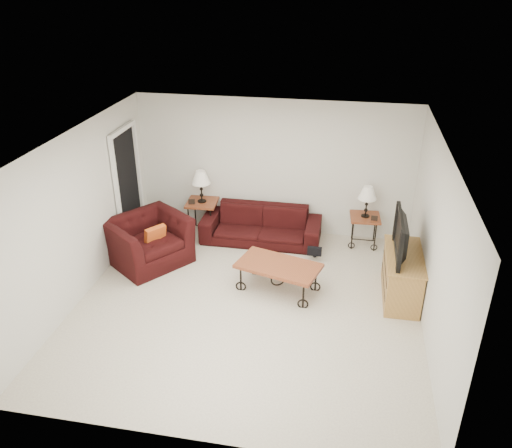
{
  "coord_description": "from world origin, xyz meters",
  "views": [
    {
      "loc": [
        1.28,
        -6.18,
        4.52
      ],
      "look_at": [
        0.0,
        0.7,
        1.0
      ],
      "focal_mm": 36.19,
      "sensor_mm": 36.0,
      "label": 1
    }
  ],
  "objects_px": {
    "lamp_right": "(367,202)",
    "coffee_table": "(278,277)",
    "lamp_left": "(201,186)",
    "television": "(406,236)",
    "side_table_left": "(203,216)",
    "backpack": "(315,245)",
    "armchair": "(148,241)",
    "sofa": "(261,225)",
    "tv_stand": "(402,276)",
    "side_table_right": "(364,231)"
  },
  "relations": [
    {
      "from": "lamp_right",
      "to": "television",
      "type": "distance_m",
      "value": 1.65
    },
    {
      "from": "sofa",
      "to": "television",
      "type": "height_order",
      "value": "television"
    },
    {
      "from": "coffee_table",
      "to": "side_table_left",
      "type": "bearing_deg",
      "value": 134.29
    },
    {
      "from": "lamp_left",
      "to": "backpack",
      "type": "distance_m",
      "value": 2.35
    },
    {
      "from": "coffee_table",
      "to": "armchair",
      "type": "distance_m",
      "value": 2.32
    },
    {
      "from": "lamp_left",
      "to": "coffee_table",
      "type": "xyz_separation_m",
      "value": [
        1.69,
        -1.73,
        -0.68
      ]
    },
    {
      "from": "lamp_left",
      "to": "television",
      "type": "height_order",
      "value": "television"
    },
    {
      "from": "side_table_left",
      "to": "backpack",
      "type": "xyz_separation_m",
      "value": [
        2.17,
        -0.62,
        -0.06
      ]
    },
    {
      "from": "side_table_left",
      "to": "lamp_left",
      "type": "distance_m",
      "value": 0.6
    },
    {
      "from": "side_table_right",
      "to": "lamp_right",
      "type": "distance_m",
      "value": 0.56
    },
    {
      "from": "armchair",
      "to": "backpack",
      "type": "distance_m",
      "value": 2.82
    },
    {
      "from": "sofa",
      "to": "lamp_right",
      "type": "relative_size",
      "value": 3.78
    },
    {
      "from": "coffee_table",
      "to": "television",
      "type": "xyz_separation_m",
      "value": [
        1.82,
        0.18,
        0.8
      ]
    },
    {
      "from": "lamp_right",
      "to": "coffee_table",
      "type": "xyz_separation_m",
      "value": [
        -1.29,
        -1.73,
        -0.62
      ]
    },
    {
      "from": "sofa",
      "to": "backpack",
      "type": "distance_m",
      "value": 1.12
    },
    {
      "from": "side_table_left",
      "to": "lamp_right",
      "type": "height_order",
      "value": "lamp_right"
    },
    {
      "from": "sofa",
      "to": "lamp_right",
      "type": "distance_m",
      "value": 1.92
    },
    {
      "from": "coffee_table",
      "to": "tv_stand",
      "type": "bearing_deg",
      "value": 5.51
    },
    {
      "from": "coffee_table",
      "to": "tv_stand",
      "type": "distance_m",
      "value": 1.85
    },
    {
      "from": "sofa",
      "to": "armchair",
      "type": "bearing_deg",
      "value": -147.78
    },
    {
      "from": "side_table_left",
      "to": "lamp_right",
      "type": "xyz_separation_m",
      "value": [
        2.98,
        0.0,
        0.54
      ]
    },
    {
      "from": "lamp_left",
      "to": "coffee_table",
      "type": "relative_size",
      "value": 0.49
    },
    {
      "from": "armchair",
      "to": "tv_stand",
      "type": "relative_size",
      "value": 1.02
    },
    {
      "from": "lamp_left",
      "to": "lamp_right",
      "type": "distance_m",
      "value": 2.98
    },
    {
      "from": "tv_stand",
      "to": "lamp_right",
      "type": "bearing_deg",
      "value": 109.53
    },
    {
      "from": "side_table_left",
      "to": "backpack",
      "type": "relative_size",
      "value": 1.27
    },
    {
      "from": "television",
      "to": "backpack",
      "type": "relative_size",
      "value": 2.26
    },
    {
      "from": "tv_stand",
      "to": "television",
      "type": "bearing_deg",
      "value": 180.0
    },
    {
      "from": "side_table_right",
      "to": "lamp_right",
      "type": "xyz_separation_m",
      "value": [
        0.0,
        0.0,
        0.56
      ]
    },
    {
      "from": "lamp_right",
      "to": "backpack",
      "type": "bearing_deg",
      "value": -142.39
    },
    {
      "from": "lamp_right",
      "to": "coffee_table",
      "type": "relative_size",
      "value": 0.46
    },
    {
      "from": "side_table_left",
      "to": "coffee_table",
      "type": "bearing_deg",
      "value": -45.71
    },
    {
      "from": "tv_stand",
      "to": "side_table_left",
      "type": "bearing_deg",
      "value": 156.25
    },
    {
      "from": "side_table_left",
      "to": "television",
      "type": "distance_m",
      "value": 3.9
    },
    {
      "from": "sofa",
      "to": "backpack",
      "type": "xyz_separation_m",
      "value": [
        1.02,
        -0.44,
        -0.07
      ]
    },
    {
      "from": "side_table_right",
      "to": "lamp_left",
      "type": "distance_m",
      "value": 3.04
    },
    {
      "from": "sofa",
      "to": "coffee_table",
      "type": "bearing_deg",
      "value": -70.72
    },
    {
      "from": "armchair",
      "to": "television",
      "type": "distance_m",
      "value": 4.14
    },
    {
      "from": "sofa",
      "to": "lamp_left",
      "type": "bearing_deg",
      "value": 171.07
    },
    {
      "from": "side_table_right",
      "to": "lamp_right",
      "type": "relative_size",
      "value": 1.0
    },
    {
      "from": "side_table_left",
      "to": "television",
      "type": "xyz_separation_m",
      "value": [
        3.51,
        -1.55,
        0.73
      ]
    },
    {
      "from": "side_table_left",
      "to": "side_table_right",
      "type": "height_order",
      "value": "side_table_left"
    },
    {
      "from": "side_table_left",
      "to": "lamp_right",
      "type": "bearing_deg",
      "value": 0.0
    },
    {
      "from": "sofa",
      "to": "armchair",
      "type": "relative_size",
      "value": 1.74
    },
    {
      "from": "sofa",
      "to": "tv_stand",
      "type": "relative_size",
      "value": 1.78
    },
    {
      "from": "sofa",
      "to": "lamp_left",
      "type": "relative_size",
      "value": 3.53
    },
    {
      "from": "side_table_right",
      "to": "armchair",
      "type": "distance_m",
      "value": 3.77
    },
    {
      "from": "sofa",
      "to": "lamp_left",
      "type": "distance_m",
      "value": 1.3
    },
    {
      "from": "side_table_left",
      "to": "lamp_left",
      "type": "xyz_separation_m",
      "value": [
        0.0,
        0.0,
        0.6
      ]
    },
    {
      "from": "coffee_table",
      "to": "armchair",
      "type": "bearing_deg",
      "value": 168.43
    }
  ]
}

